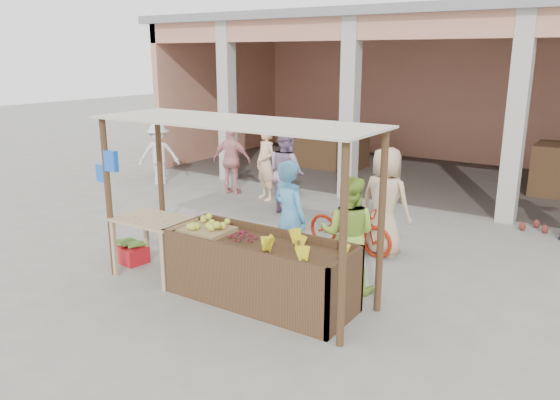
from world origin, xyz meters
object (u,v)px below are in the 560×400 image
Objects in this scene: vendor_blue at (289,214)px; side_table at (153,228)px; fruit_stall at (259,273)px; red_crate at (131,254)px; motorcycle at (350,226)px; vendor_green at (348,231)px.

side_table is at bearing 51.77° from vendor_blue.
fruit_stall is 5.01× the size of red_crate.
side_table is 2.16× the size of red_crate.
motorcycle is at bearing 86.43° from fruit_stall.
fruit_stall is 1.83m from side_table.
side_table reaches higher than motorcycle.
vendor_green is (2.61, 1.12, 0.11)m from side_table.
vendor_blue is at bearing 173.10° from motorcycle.
vendor_blue reaches higher than fruit_stall.
fruit_stall is 2.55m from red_crate.
side_table is 0.65× the size of vendor_green.
red_crate is 3.60m from motorcycle.
vendor_green is (0.99, -0.06, -0.06)m from vendor_blue.
vendor_blue is at bearing 30.85° from red_crate.
side_table is at bearing -5.76° from red_crate.
motorcycle is at bearing -80.75° from vendor_green.
side_table reaches higher than red_crate.
vendor_green is (0.82, 0.97, 0.46)m from fruit_stall.
motorcycle is at bearing 52.00° from side_table.
motorcycle reaches higher than fruit_stall.
vendor_blue is at bearing -18.99° from vendor_green.
vendor_green is 1.03× the size of motorcycle.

